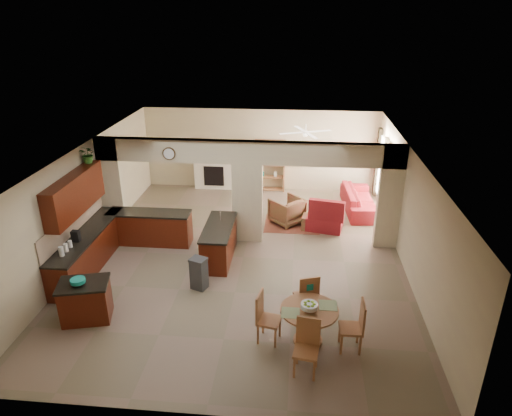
# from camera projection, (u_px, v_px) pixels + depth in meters

# --- Properties ---
(floor) EXTENTS (10.00, 10.00, 0.00)m
(floor) POSITION_uv_depth(u_px,v_px,m) (243.00, 257.00, 11.72)
(floor) COLOR #776252
(floor) RESTS_ON ground
(ceiling) EXTENTS (10.00, 10.00, 0.00)m
(ceiling) POSITION_uv_depth(u_px,v_px,m) (242.00, 152.00, 10.60)
(ceiling) COLOR white
(ceiling) RESTS_ON wall_back
(wall_back) EXTENTS (8.00, 0.00, 8.00)m
(wall_back) POSITION_uv_depth(u_px,v_px,m) (260.00, 150.00, 15.73)
(wall_back) COLOR tan
(wall_back) RESTS_ON floor
(wall_front) EXTENTS (8.00, 0.00, 8.00)m
(wall_front) POSITION_uv_depth(u_px,v_px,m) (201.00, 344.00, 6.60)
(wall_front) COLOR tan
(wall_front) RESTS_ON floor
(wall_left) EXTENTS (0.00, 10.00, 10.00)m
(wall_left) POSITION_uv_depth(u_px,v_px,m) (86.00, 201.00, 11.51)
(wall_left) COLOR tan
(wall_left) RESTS_ON floor
(wall_right) EXTENTS (0.00, 10.00, 10.00)m
(wall_right) POSITION_uv_depth(u_px,v_px,m) (410.00, 214.00, 10.82)
(wall_right) COLOR tan
(wall_right) RESTS_ON floor
(partition_left_pier) EXTENTS (0.60, 0.25, 2.80)m
(partition_left_pier) POSITION_uv_depth(u_px,v_px,m) (112.00, 188.00, 12.39)
(partition_left_pier) COLOR tan
(partition_left_pier) RESTS_ON floor
(partition_center_pier) EXTENTS (0.80, 0.25, 2.20)m
(partition_center_pier) POSITION_uv_depth(u_px,v_px,m) (247.00, 203.00, 12.20)
(partition_center_pier) COLOR tan
(partition_center_pier) RESTS_ON floor
(partition_right_pier) EXTENTS (0.60, 0.25, 2.80)m
(partition_right_pier) POSITION_uv_depth(u_px,v_px,m) (390.00, 197.00, 11.76)
(partition_right_pier) COLOR tan
(partition_right_pier) RESTS_ON floor
(partition_header) EXTENTS (8.00, 0.25, 0.60)m
(partition_header) POSITION_uv_depth(u_px,v_px,m) (247.00, 152.00, 11.64)
(partition_header) COLOR tan
(partition_header) RESTS_ON partition_center_pier
(kitchen_counter) EXTENTS (2.52, 3.29, 1.48)m
(kitchen_counter) POSITION_uv_depth(u_px,v_px,m) (115.00, 240.00, 11.59)
(kitchen_counter) COLOR #3D1407
(kitchen_counter) RESTS_ON floor
(upper_cabinets) EXTENTS (0.35, 2.40, 0.90)m
(upper_cabinets) POSITION_uv_depth(u_px,v_px,m) (75.00, 194.00, 10.55)
(upper_cabinets) COLOR #3D1407
(upper_cabinets) RESTS_ON wall_left
(peninsula) EXTENTS (0.70, 1.85, 0.91)m
(peninsula) POSITION_uv_depth(u_px,v_px,m) (219.00, 242.00, 11.49)
(peninsula) COLOR #3D1407
(peninsula) RESTS_ON floor
(wall_clock) EXTENTS (0.34, 0.03, 0.34)m
(wall_clock) POSITION_uv_depth(u_px,v_px,m) (169.00, 154.00, 11.69)
(wall_clock) COLOR #4F361A
(wall_clock) RESTS_ON partition_header
(rug) EXTENTS (1.60, 1.30, 0.01)m
(rug) POSITION_uv_depth(u_px,v_px,m) (292.00, 224.00, 13.53)
(rug) COLOR brown
(rug) RESTS_ON floor
(fireplace) EXTENTS (1.60, 0.35, 1.20)m
(fireplace) POSITION_uv_depth(u_px,v_px,m) (214.00, 172.00, 16.03)
(fireplace) COLOR white
(fireplace) RESTS_ON floor
(shelving_unit) EXTENTS (1.00, 0.32, 1.80)m
(shelving_unit) POSITION_uv_depth(u_px,v_px,m) (270.00, 166.00, 15.73)
(shelving_unit) COLOR #9C6235
(shelving_unit) RESTS_ON floor
(window_a) EXTENTS (0.02, 0.90, 1.90)m
(window_a) POSITION_uv_depth(u_px,v_px,m) (391.00, 187.00, 13.00)
(window_a) COLOR white
(window_a) RESTS_ON wall_right
(window_b) EXTENTS (0.02, 0.90, 1.90)m
(window_b) POSITION_uv_depth(u_px,v_px,m) (381.00, 168.00, 14.55)
(window_b) COLOR white
(window_b) RESTS_ON wall_right
(glazed_door) EXTENTS (0.02, 0.70, 2.10)m
(glazed_door) POSITION_uv_depth(u_px,v_px,m) (385.00, 182.00, 13.84)
(glazed_door) COLOR white
(glazed_door) RESTS_ON wall_right
(drape_a_left) EXTENTS (0.10, 0.28, 2.30)m
(drape_a_left) POSITION_uv_depth(u_px,v_px,m) (393.00, 195.00, 12.46)
(drape_a_left) COLOR #3A1A17
(drape_a_left) RESTS_ON wall_right
(drape_a_right) EXTENTS (0.10, 0.28, 2.30)m
(drape_a_right) POSITION_uv_depth(u_px,v_px,m) (386.00, 180.00, 13.55)
(drape_a_right) COLOR #3A1A17
(drape_a_right) RESTS_ON wall_right
(drape_b_left) EXTENTS (0.10, 0.28, 2.30)m
(drape_b_left) POSITION_uv_depth(u_px,v_px,m) (383.00, 174.00, 14.01)
(drape_b_left) COLOR #3A1A17
(drape_b_left) RESTS_ON wall_right
(drape_b_right) EXTENTS (0.10, 0.28, 2.30)m
(drape_b_right) POSITION_uv_depth(u_px,v_px,m) (377.00, 162.00, 15.10)
(drape_b_right) COLOR #3A1A17
(drape_b_right) RESTS_ON wall_right
(ceiling_fan) EXTENTS (1.00, 1.00, 0.10)m
(ceiling_fan) POSITION_uv_depth(u_px,v_px,m) (306.00, 132.00, 13.31)
(ceiling_fan) COLOR white
(ceiling_fan) RESTS_ON ceiling
(kitchen_island) EXTENTS (1.12, 0.92, 0.85)m
(kitchen_island) POSITION_uv_depth(u_px,v_px,m) (86.00, 301.00, 9.23)
(kitchen_island) COLOR #3D1407
(kitchen_island) RESTS_ON floor
(teal_bowl) EXTENTS (0.29, 0.29, 0.14)m
(teal_bowl) POSITION_uv_depth(u_px,v_px,m) (78.00, 282.00, 8.97)
(teal_bowl) COLOR #148A80
(teal_bowl) RESTS_ON kitchen_island
(trash_can) EXTENTS (0.41, 0.38, 0.70)m
(trash_can) POSITION_uv_depth(u_px,v_px,m) (199.00, 275.00, 10.29)
(trash_can) COLOR #2C2C2E
(trash_can) RESTS_ON floor
(dining_table) EXTENTS (1.09, 1.09, 0.75)m
(dining_table) POSITION_uv_depth(u_px,v_px,m) (309.00, 320.00, 8.55)
(dining_table) COLOR #9C6235
(dining_table) RESTS_ON floor
(fruit_bowl) EXTENTS (0.32, 0.32, 0.17)m
(fruit_bowl) POSITION_uv_depth(u_px,v_px,m) (309.00, 307.00, 8.37)
(fruit_bowl) COLOR #7CB025
(fruit_bowl) RESTS_ON dining_table
(sofa) EXTENTS (2.40, 1.06, 0.69)m
(sofa) POSITION_uv_depth(u_px,v_px,m) (360.00, 200.00, 14.34)
(sofa) COLOR maroon
(sofa) RESTS_ON floor
(chaise) EXTENTS (1.14, 1.00, 0.40)m
(chaise) POSITION_uv_depth(u_px,v_px,m) (325.00, 222.00, 13.21)
(chaise) COLOR maroon
(chaise) RESTS_ON floor
(armchair) EXTENTS (1.20, 1.20, 0.79)m
(armchair) POSITION_uv_depth(u_px,v_px,m) (287.00, 211.00, 13.47)
(armchair) COLOR maroon
(armchair) RESTS_ON floor
(ottoman) EXTENTS (0.61, 0.61, 0.39)m
(ottoman) POSITION_uv_depth(u_px,v_px,m) (312.00, 222.00, 13.20)
(ottoman) COLOR maroon
(ottoman) RESTS_ON floor
(plant) EXTENTS (0.46, 0.42, 0.44)m
(plant) POSITION_uv_depth(u_px,v_px,m) (88.00, 154.00, 11.15)
(plant) COLOR #225015
(plant) RESTS_ON upper_cabinets
(chair_north) EXTENTS (0.53, 0.53, 1.02)m
(chair_north) POSITION_uv_depth(u_px,v_px,m) (307.00, 295.00, 9.19)
(chair_north) COLOR #9C6235
(chair_north) RESTS_ON floor
(chair_east) EXTENTS (0.43, 0.43, 1.02)m
(chair_east) POSITION_uv_depth(u_px,v_px,m) (356.00, 324.00, 8.34)
(chair_east) COLOR #9C6235
(chair_east) RESTS_ON floor
(chair_south) EXTENTS (0.48, 0.48, 1.02)m
(chair_south) POSITION_uv_depth(u_px,v_px,m) (307.00, 344.00, 7.86)
(chair_south) COLOR #9C6235
(chair_south) RESTS_ON floor
(chair_west) EXTENTS (0.50, 0.50, 1.02)m
(chair_west) POSITION_uv_depth(u_px,v_px,m) (265.00, 315.00, 8.59)
(chair_west) COLOR #9C6235
(chair_west) RESTS_ON floor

